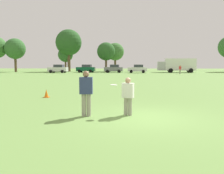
{
  "coord_description": "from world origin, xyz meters",
  "views": [
    {
      "loc": [
        -0.84,
        -8.8,
        2.0
      ],
      "look_at": [
        -1.29,
        1.18,
        1.03
      ],
      "focal_mm": 38.78,
      "sensor_mm": 36.0,
      "label": 1
    }
  ],
  "objects_px": {
    "traffic_cone": "(46,94)",
    "parked_car_mid_right": "(138,69)",
    "parked_car_center": "(114,69)",
    "bystander_sideline_watcher": "(180,69)",
    "frisbee": "(114,85)",
    "box_truck": "(177,65)",
    "player_thrower": "(86,91)",
    "parked_car_mid_left": "(86,68)",
    "player_defender": "(128,94)",
    "parked_car_near_left": "(58,69)"
  },
  "relations": [
    {
      "from": "parked_car_mid_left",
      "to": "parked_car_center",
      "type": "distance_m",
      "value": 6.47
    },
    {
      "from": "player_thrower",
      "to": "traffic_cone",
      "type": "height_order",
      "value": "player_thrower"
    },
    {
      "from": "traffic_cone",
      "to": "bystander_sideline_watcher",
      "type": "relative_size",
      "value": 0.28
    },
    {
      "from": "player_defender",
      "to": "frisbee",
      "type": "relative_size",
      "value": 5.42
    },
    {
      "from": "parked_car_mid_left",
      "to": "parked_car_mid_right",
      "type": "xyz_separation_m",
      "value": [
        11.73,
        -2.03,
        0.0
      ]
    },
    {
      "from": "frisbee",
      "to": "box_truck",
      "type": "bearing_deg",
      "value": 74.81
    },
    {
      "from": "player_thrower",
      "to": "bystander_sideline_watcher",
      "type": "relative_size",
      "value": 1.0
    },
    {
      "from": "player_defender",
      "to": "parked_car_mid_left",
      "type": "height_order",
      "value": "parked_car_mid_left"
    },
    {
      "from": "parked_car_mid_right",
      "to": "box_truck",
      "type": "bearing_deg",
      "value": 17.65
    },
    {
      "from": "traffic_cone",
      "to": "parked_car_mid_left",
      "type": "height_order",
      "value": "parked_car_mid_left"
    },
    {
      "from": "parked_car_near_left",
      "to": "bystander_sideline_watcher",
      "type": "relative_size",
      "value": 2.5
    },
    {
      "from": "box_truck",
      "to": "bystander_sideline_watcher",
      "type": "bearing_deg",
      "value": -98.59
    },
    {
      "from": "box_truck",
      "to": "parked_car_mid_left",
      "type": "bearing_deg",
      "value": -177.51
    },
    {
      "from": "player_defender",
      "to": "parked_car_mid_right",
      "type": "xyz_separation_m",
      "value": [
        3.0,
        44.13,
        0.1
      ]
    },
    {
      "from": "traffic_cone",
      "to": "parked_car_mid_right",
      "type": "bearing_deg",
      "value": 78.85
    },
    {
      "from": "parked_car_near_left",
      "to": "parked_car_mid_right",
      "type": "height_order",
      "value": "same"
    },
    {
      "from": "parked_car_center",
      "to": "bystander_sideline_watcher",
      "type": "bearing_deg",
      "value": -26.67
    },
    {
      "from": "player_defender",
      "to": "bystander_sideline_watcher",
      "type": "xyz_separation_m",
      "value": [
        11.03,
        38.93,
        0.15
      ]
    },
    {
      "from": "parked_car_near_left",
      "to": "parked_car_mid_right",
      "type": "distance_m",
      "value": 17.57
    },
    {
      "from": "player_thrower",
      "to": "parked_car_mid_left",
      "type": "bearing_deg",
      "value": 98.74
    },
    {
      "from": "player_thrower",
      "to": "parked_car_mid_left",
      "type": "distance_m",
      "value": 46.95
    },
    {
      "from": "traffic_cone",
      "to": "box_truck",
      "type": "xyz_separation_m",
      "value": [
        17.01,
        42.29,
        1.52
      ]
    },
    {
      "from": "player_defender",
      "to": "bystander_sideline_watcher",
      "type": "height_order",
      "value": "bystander_sideline_watcher"
    },
    {
      "from": "parked_car_near_left",
      "to": "parked_car_mid_left",
      "type": "relative_size",
      "value": 1.0
    },
    {
      "from": "parked_car_mid_left",
      "to": "player_defender",
      "type": "bearing_deg",
      "value": -79.3
    },
    {
      "from": "parked_car_mid_left",
      "to": "traffic_cone",
      "type": "bearing_deg",
      "value": -84.51
    },
    {
      "from": "player_thrower",
      "to": "parked_car_mid_right",
      "type": "xyz_separation_m",
      "value": [
        4.59,
        44.37,
        -0.05
      ]
    },
    {
      "from": "player_thrower",
      "to": "parked_car_center",
      "type": "bearing_deg",
      "value": 90.86
    },
    {
      "from": "parked_car_mid_left",
      "to": "box_truck",
      "type": "height_order",
      "value": "box_truck"
    },
    {
      "from": "player_defender",
      "to": "box_truck",
      "type": "relative_size",
      "value": 0.17
    },
    {
      "from": "box_truck",
      "to": "bystander_sideline_watcher",
      "type": "distance_m",
      "value": 8.27
    },
    {
      "from": "frisbee",
      "to": "bystander_sideline_watcher",
      "type": "distance_m",
      "value": 40.71
    },
    {
      "from": "player_thrower",
      "to": "player_defender",
      "type": "bearing_deg",
      "value": 8.71
    },
    {
      "from": "parked_car_near_left",
      "to": "box_truck",
      "type": "distance_m",
      "value": 27.04
    },
    {
      "from": "parked_car_near_left",
      "to": "parked_car_center",
      "type": "height_order",
      "value": "same"
    },
    {
      "from": "traffic_cone",
      "to": "player_thrower",
      "type": "bearing_deg",
      "value": -57.85
    },
    {
      "from": "traffic_cone",
      "to": "bystander_sideline_watcher",
      "type": "distance_m",
      "value": 37.62
    },
    {
      "from": "parked_car_mid_left",
      "to": "bystander_sideline_watcher",
      "type": "height_order",
      "value": "parked_car_mid_left"
    },
    {
      "from": "parked_car_center",
      "to": "box_truck",
      "type": "distance_m",
      "value": 14.64
    },
    {
      "from": "parked_car_near_left",
      "to": "bystander_sideline_watcher",
      "type": "xyz_separation_m",
      "value": [
        25.59,
        -4.78,
        0.05
      ]
    },
    {
      "from": "frisbee",
      "to": "box_truck",
      "type": "height_order",
      "value": "box_truck"
    },
    {
      "from": "box_truck",
      "to": "parked_car_mid_right",
      "type": "bearing_deg",
      "value": -162.35
    },
    {
      "from": "player_defender",
      "to": "bystander_sideline_watcher",
      "type": "distance_m",
      "value": 40.46
    },
    {
      "from": "traffic_cone",
      "to": "player_defender",
      "type": "bearing_deg",
      "value": -45.21
    },
    {
      "from": "parked_car_mid_left",
      "to": "player_thrower",
      "type": "bearing_deg",
      "value": -81.26
    },
    {
      "from": "box_truck",
      "to": "bystander_sideline_watcher",
      "type": "height_order",
      "value": "box_truck"
    },
    {
      "from": "parked_car_center",
      "to": "frisbee",
      "type": "bearing_deg",
      "value": -87.83
    },
    {
      "from": "parked_car_near_left",
      "to": "bystander_sideline_watcher",
      "type": "height_order",
      "value": "parked_car_near_left"
    },
    {
      "from": "frisbee",
      "to": "bystander_sideline_watcher",
      "type": "height_order",
      "value": "bystander_sideline_watcher"
    },
    {
      "from": "box_truck",
      "to": "player_thrower",
      "type": "bearing_deg",
      "value": -106.31
    }
  ]
}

